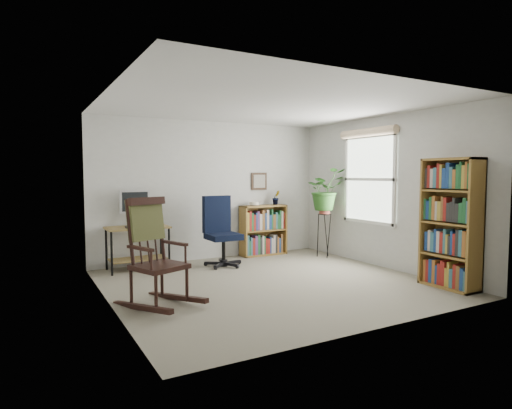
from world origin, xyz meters
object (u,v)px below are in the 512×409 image
low_bookshelf (263,230)px  desk (138,248)px  office_chair (223,231)px  tall_bookshelf (451,223)px  rocking_chair (159,251)px

low_bookshelf → desk: bearing=-177.0°
office_chair → tall_bookshelf: size_ratio=0.68×
desk → office_chair: office_chair is taller
desk → low_bookshelf: bearing=3.0°
desk → tall_bookshelf: tall_bookshelf is taller
office_chair → desk: bearing=158.1°
office_chair → low_bookshelf: office_chair is taller
low_bookshelf → tall_bookshelf: 3.33m
low_bookshelf → tall_bookshelf: (0.98, -3.16, 0.39)m
office_chair → tall_bookshelf: bearing=-56.6°
rocking_chair → tall_bookshelf: size_ratio=0.73×
desk → rocking_chair: size_ratio=0.76×
desk → tall_bookshelf: (3.30, -3.04, 0.51)m
rocking_chair → tall_bookshelf: 3.70m
desk → rocking_chair: 2.01m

